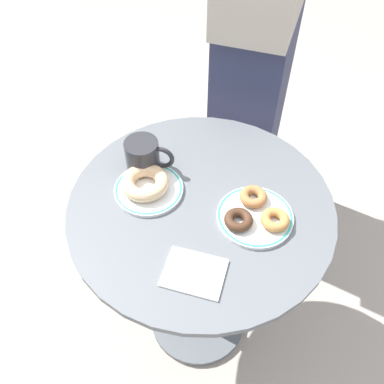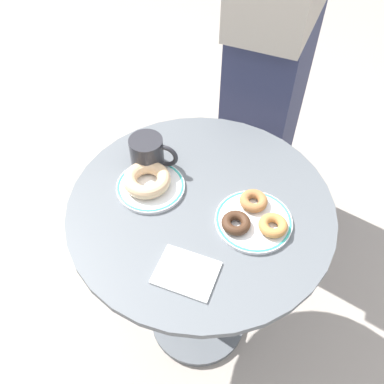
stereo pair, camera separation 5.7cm
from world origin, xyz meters
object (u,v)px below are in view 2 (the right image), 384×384
at_px(plate_right, 254,221).
at_px(coffee_mug, 148,153).
at_px(donut_old_fashioned, 273,225).
at_px(person_figure, 276,37).
at_px(donut_chocolate, 236,223).
at_px(paper_napkin, 186,273).
at_px(cafe_table, 200,251).
at_px(donut_glazed, 147,180).
at_px(plate_left, 151,186).
at_px(donut_cinnamon, 254,201).

xyz_separation_m(plate_right, coffee_mug, (-0.32, 0.01, 0.04)).
bearing_deg(donut_old_fashioned, plate_right, -177.56).
distance_m(coffee_mug, person_figure, 0.58).
xyz_separation_m(donut_chocolate, paper_napkin, (-0.03, -0.16, -0.02)).
bearing_deg(donut_old_fashioned, person_figure, 117.64).
xyz_separation_m(cafe_table, donut_glazed, (-0.14, -0.03, 0.25)).
relative_size(plate_left, paper_napkin, 1.33).
distance_m(donut_cinnamon, person_figure, 0.60).
relative_size(donut_chocolate, paper_napkin, 0.52).
relative_size(plate_left, person_figure, 0.10).
distance_m(plate_left, coffee_mug, 0.09).
xyz_separation_m(cafe_table, donut_old_fashioned, (0.19, 0.03, 0.24)).
distance_m(donut_old_fashioned, person_figure, 0.66).
height_order(donut_chocolate, coffee_mug, coffee_mug).
relative_size(plate_left, donut_cinnamon, 2.56).
relative_size(cafe_table, donut_cinnamon, 10.20).
bearing_deg(plate_right, donut_old_fashioned, 2.44).
bearing_deg(paper_napkin, donut_old_fashioned, 63.58).
xyz_separation_m(donut_old_fashioned, coffee_mug, (-0.37, 0.01, 0.02)).
bearing_deg(plate_right, donut_cinnamon, 120.73).
height_order(plate_right, coffee_mug, coffee_mug).
bearing_deg(donut_cinnamon, plate_right, -59.27).
relative_size(donut_glazed, coffee_mug, 0.95).
distance_m(donut_cinnamon, paper_napkin, 0.25).
xyz_separation_m(donut_old_fashioned, donut_cinnamon, (-0.07, 0.04, 0.00)).
bearing_deg(donut_chocolate, donut_glazed, -176.86).
height_order(donut_glazed, person_figure, person_figure).
xyz_separation_m(plate_left, paper_napkin, (0.22, -0.15, -0.00)).
distance_m(donut_cinnamon, donut_chocolate, 0.08).
xyz_separation_m(donut_glazed, donut_chocolate, (0.25, 0.01, -0.01)).
bearing_deg(donut_chocolate, donut_old_fashioned, 29.78).
xyz_separation_m(donut_chocolate, person_figure, (-0.23, 0.62, 0.11)).
bearing_deg(donut_cinnamon, donut_glazed, -159.32).
height_order(donut_chocolate, paper_napkin, donut_chocolate).
height_order(cafe_table, plate_left, plate_left).
height_order(plate_left, donut_chocolate, donut_chocolate).
distance_m(plate_left, paper_napkin, 0.27).
bearing_deg(coffee_mug, plate_left, -49.77).
relative_size(paper_napkin, coffee_mug, 1.04).
height_order(donut_glazed, donut_old_fashioned, donut_glazed).
height_order(donut_glazed, donut_chocolate, donut_glazed).
height_order(donut_glazed, coffee_mug, coffee_mug).
bearing_deg(person_figure, donut_chocolate, -69.86).
bearing_deg(paper_napkin, donut_chocolate, 80.33).
xyz_separation_m(donut_glazed, donut_old_fashioned, (0.33, 0.06, -0.01)).
relative_size(donut_chocolate, coffee_mug, 0.54).
distance_m(paper_napkin, person_figure, 0.82).
bearing_deg(donut_cinnamon, donut_chocolate, -91.08).
relative_size(donut_cinnamon, donut_chocolate, 1.00).
height_order(plate_right, paper_napkin, plate_right).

